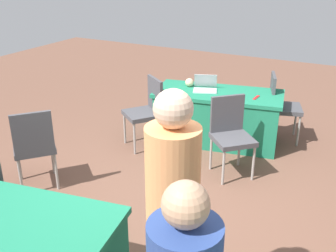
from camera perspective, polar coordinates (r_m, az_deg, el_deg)
ground_plane at (r=4.23m, az=0.01°, el=-12.22°), size 14.40×14.40×0.00m
table_foreground at (r=5.65m, az=7.07°, el=1.35°), size 1.85×1.09×0.73m
chair_tucked_left at (r=5.41m, az=-3.06°, el=2.55°), size 0.62×0.62×0.96m
chair_tucked_right at (r=4.61m, az=-18.64°, el=-2.41°), size 0.62×0.62×0.96m
chair_aisle at (r=4.76m, az=8.98°, el=-0.77°), size 0.62×0.62×0.95m
chair_back_row at (r=5.81m, az=15.81°, el=3.16°), size 0.55×0.55×0.96m
person_presenter at (r=2.55m, az=0.67°, el=-11.57°), size 0.48×0.48×1.77m
laptop_silver at (r=5.57m, az=5.34°, el=5.52°), size 0.40×0.39×0.21m
yarn_ball at (r=5.72m, az=3.08°, el=6.25°), size 0.12×0.12×0.12m
scissors_red at (r=5.38m, az=12.52°, el=4.01°), size 0.05×0.18×0.01m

